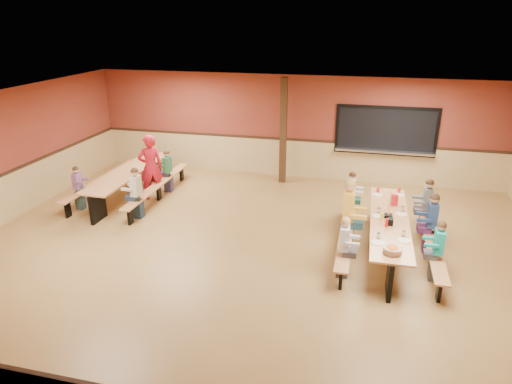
# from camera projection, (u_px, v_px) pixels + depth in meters

# --- Properties ---
(ground) EXTENTS (12.00, 12.00, 0.00)m
(ground) POSITION_uv_depth(u_px,v_px,m) (252.00, 253.00, 9.34)
(ground) COLOR olive
(ground) RESTS_ON ground
(room_envelope) EXTENTS (12.04, 10.04, 3.02)m
(room_envelope) POSITION_uv_depth(u_px,v_px,m) (252.00, 223.00, 9.09)
(room_envelope) COLOR maroon
(room_envelope) RESTS_ON ground
(kitchen_pass_through) EXTENTS (2.78, 0.28, 1.38)m
(kitchen_pass_through) POSITION_uv_depth(u_px,v_px,m) (386.00, 133.00, 12.72)
(kitchen_pass_through) COLOR black
(kitchen_pass_through) RESTS_ON ground
(structural_post) EXTENTS (0.18, 0.18, 3.00)m
(structural_post) POSITION_uv_depth(u_px,v_px,m) (283.00, 132.00, 12.83)
(structural_post) COLOR #311D10
(structural_post) RESTS_ON ground
(cafeteria_table_main) EXTENTS (1.91, 3.70, 0.74)m
(cafeteria_table_main) POSITION_uv_depth(u_px,v_px,m) (389.00, 229.00, 9.20)
(cafeteria_table_main) COLOR #BF7D4B
(cafeteria_table_main) RESTS_ON ground
(cafeteria_table_second) EXTENTS (1.91, 3.70, 0.74)m
(cafeteria_table_second) POSITION_uv_depth(u_px,v_px,m) (129.00, 178.00, 12.06)
(cafeteria_table_second) COLOR #BF7D4B
(cafeteria_table_second) RESTS_ON ground
(seated_child_white_left) EXTENTS (0.36, 0.29, 1.18)m
(seated_child_white_left) POSITION_uv_depth(u_px,v_px,m) (344.00, 248.00, 8.33)
(seated_child_white_left) COLOR silver
(seated_child_white_left) RESTS_ON ground
(seated_adult_yellow) EXTENTS (0.49, 0.40, 1.46)m
(seated_adult_yellow) POSITION_uv_depth(u_px,v_px,m) (348.00, 214.00, 9.42)
(seated_adult_yellow) COLOR gold
(seated_adult_yellow) RESTS_ON ground
(seated_child_grey_left) EXTENTS (0.36, 0.29, 1.18)m
(seated_child_grey_left) POSITION_uv_depth(u_px,v_px,m) (351.00, 197.00, 10.67)
(seated_child_grey_left) COLOR silver
(seated_child_grey_left) RESTS_ON ground
(seated_child_teal_right) EXTENTS (0.35, 0.28, 1.16)m
(seated_child_teal_right) POSITION_uv_depth(u_px,v_px,m) (437.00, 252.00, 8.21)
(seated_child_teal_right) COLOR teal
(seated_child_teal_right) RESTS_ON ground
(seated_child_navy_right) EXTENTS (0.39, 0.32, 1.26)m
(seated_child_navy_right) POSITION_uv_depth(u_px,v_px,m) (431.00, 224.00, 9.20)
(seated_child_navy_right) COLOR navy
(seated_child_navy_right) RESTS_ON ground
(seated_child_char_right) EXTENTS (0.38, 0.31, 1.24)m
(seated_child_char_right) POSITION_uv_depth(u_px,v_px,m) (426.00, 207.00, 10.04)
(seated_child_char_right) COLOR #585F63
(seated_child_char_right) RESTS_ON ground
(seated_child_purple_sec) EXTENTS (0.32, 0.26, 1.10)m
(seated_child_purple_sec) POSITION_uv_depth(u_px,v_px,m) (78.00, 188.00, 11.30)
(seated_child_purple_sec) COLOR #784A73
(seated_child_purple_sec) RESTS_ON ground
(seated_child_green_sec) EXTENTS (0.35, 0.28, 1.16)m
(seated_child_green_sec) POSITION_uv_depth(u_px,v_px,m) (168.00, 171.00, 12.44)
(seated_child_green_sec) COLOR #2D754B
(seated_child_green_sec) RESTS_ON ground
(seated_child_tan_sec) EXTENTS (0.38, 0.31, 1.23)m
(seated_child_tan_sec) POSITION_uv_depth(u_px,v_px,m) (137.00, 193.00, 10.80)
(seated_child_tan_sec) COLOR beige
(seated_child_tan_sec) RESTS_ON ground
(standing_woman) EXTENTS (0.75, 0.72, 1.73)m
(standing_woman) POSITION_uv_depth(u_px,v_px,m) (151.00, 167.00, 11.87)
(standing_woman) COLOR #AF1424
(standing_woman) RESTS_ON ground
(punch_pitcher) EXTENTS (0.16, 0.16, 0.22)m
(punch_pitcher) POSITION_uv_depth(u_px,v_px,m) (394.00, 200.00, 9.81)
(punch_pitcher) COLOR red
(punch_pitcher) RESTS_ON cafeteria_table_main
(chip_bowl) EXTENTS (0.32, 0.32, 0.15)m
(chip_bowl) POSITION_uv_depth(u_px,v_px,m) (392.00, 250.00, 7.78)
(chip_bowl) COLOR orange
(chip_bowl) RESTS_ON cafeteria_table_main
(napkin_dispenser) EXTENTS (0.10, 0.14, 0.13)m
(napkin_dispenser) POSITION_uv_depth(u_px,v_px,m) (390.00, 222.00, 8.87)
(napkin_dispenser) COLOR black
(napkin_dispenser) RESTS_ON cafeteria_table_main
(condiment_mustard) EXTENTS (0.06, 0.06, 0.17)m
(condiment_mustard) POSITION_uv_depth(u_px,v_px,m) (382.00, 217.00, 9.03)
(condiment_mustard) COLOR yellow
(condiment_mustard) RESTS_ON cafeteria_table_main
(condiment_ketchup) EXTENTS (0.06, 0.06, 0.17)m
(condiment_ketchup) POSITION_uv_depth(u_px,v_px,m) (387.00, 223.00, 8.77)
(condiment_ketchup) COLOR #B2140F
(condiment_ketchup) RESTS_ON cafeteria_table_main
(table_paddle) EXTENTS (0.16, 0.16, 0.56)m
(table_paddle) POSITION_uv_depth(u_px,v_px,m) (389.00, 211.00, 9.17)
(table_paddle) COLOR black
(table_paddle) RESTS_ON cafeteria_table_main
(place_settings) EXTENTS (0.65, 3.30, 0.11)m
(place_settings) POSITION_uv_depth(u_px,v_px,m) (390.00, 217.00, 9.11)
(place_settings) COLOR beige
(place_settings) RESTS_ON cafeteria_table_main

